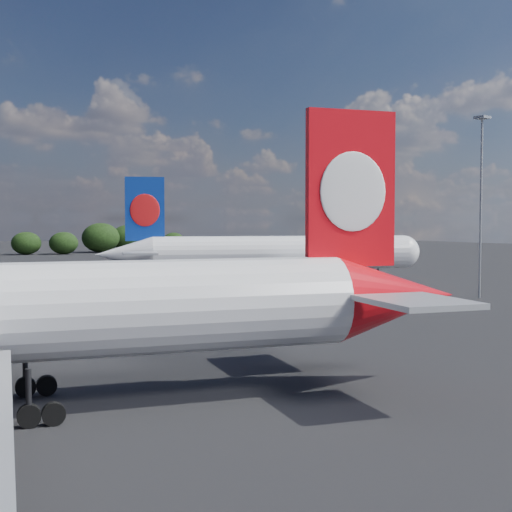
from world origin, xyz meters
TOP-DOWN VIEW (x-y plane):
  - qantas_airliner at (1.33, 13.36)m, footprint 51.42×49.32m
  - china_southern_airliner at (54.82, 61.31)m, footprint 47.99×46.26m
  - floodlight_mast_near at (67.80, 33.21)m, footprint 1.60×1.60m

SIDE VIEW (x-z plane):
  - china_southern_airliner at x=54.82m, z-range -3.22..13.25m
  - qantas_airliner at x=1.33m, z-range -3.34..13.74m
  - floodlight_mast_near at x=67.80m, z-range 3.33..26.99m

